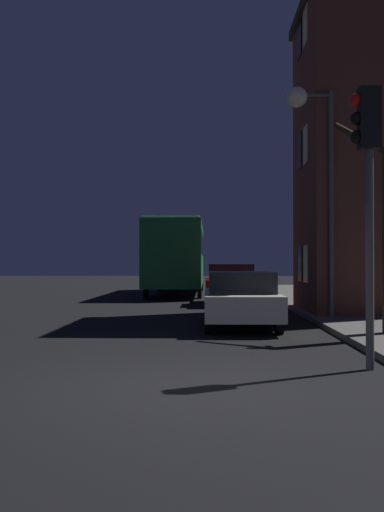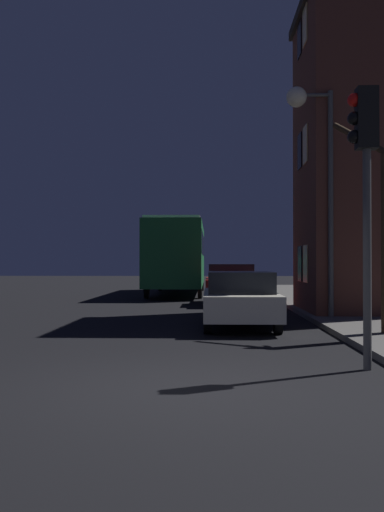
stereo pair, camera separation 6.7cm
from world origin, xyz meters
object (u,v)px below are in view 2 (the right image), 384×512
at_px(streetlamp, 311,140).
at_px(car_near_lane, 240,298).
at_px(bus, 178,252).
at_px(traffic_light, 365,166).
at_px(car_mid_lane, 230,283).

distance_m(streetlamp, car_near_lane, 4.80).
relative_size(streetlamp, car_near_lane, 1.45).
distance_m(bus, car_near_lane, 14.71).
xyz_separation_m(streetlamp, car_near_lane, (-1.98, -1.44, -4.13)).
xyz_separation_m(traffic_light, car_mid_lane, (-1.49, 12.92, -2.17)).
relative_size(traffic_light, car_mid_lane, 1.03).
bearing_deg(car_near_lane, streetlamp, 36.03).
relative_size(streetlamp, traffic_light, 1.49).
bearing_deg(streetlamp, car_mid_lane, 107.77).
height_order(car_near_lane, car_mid_lane, car_mid_lane).
relative_size(streetlamp, bus, 0.58).
distance_m(traffic_light, car_near_lane, 6.10).
height_order(streetlamp, traffic_light, streetlamp).
height_order(bus, car_mid_lane, bus).
height_order(streetlamp, bus, streetlamp).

